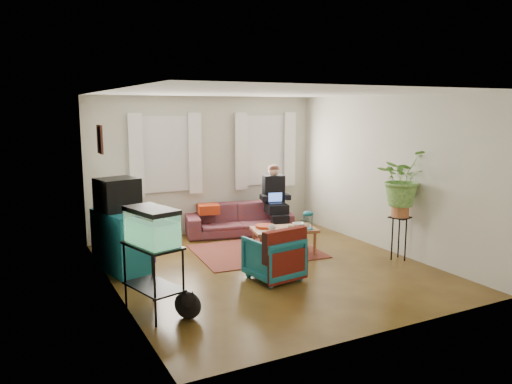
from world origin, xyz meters
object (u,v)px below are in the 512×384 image
side_table (126,229)px  coffee_table (284,241)px  armchair (274,255)px  sofa (239,214)px  plant_stand (399,238)px  aquarium_stand (154,279)px  dresser (121,241)px

side_table → coffee_table: 2.75m
armchair → coffee_table: 1.25m
sofa → plant_stand: 3.07m
side_table → coffee_table: bearing=-35.7°
side_table → armchair: size_ratio=0.92×
side_table → plant_stand: 4.58m
side_table → aquarium_stand: 3.04m
plant_stand → dresser: bearing=160.2°
plant_stand → side_table: bearing=143.7°
coffee_table → plant_stand: (1.46, -1.10, 0.13)m
sofa → dresser: dresser is taller
dresser → coffee_table: dresser is taller
armchair → plant_stand: 2.21m
sofa → dresser: (-2.46, -1.18, 0.06)m
dresser → aquarium_stand: dresser is taller
plant_stand → sofa: bearing=120.8°
armchair → plant_stand: bearing=168.6°
aquarium_stand → coffee_table: size_ratio=0.80×
side_table → aquarium_stand: bearing=-96.6°
armchair → plant_stand: (2.21, -0.11, 0.01)m
sofa → dresser: 2.73m
dresser → side_table: bearing=60.6°
dresser → coffee_table: 2.61m
sofa → aquarium_stand: size_ratio=2.38×
side_table → coffee_table: (2.23, -1.60, -0.10)m
sofa → coffee_table: 1.54m
aquarium_stand → plant_stand: (4.04, 0.31, -0.07)m
side_table → dresser: (-0.34, -1.26, 0.13)m
aquarium_stand → armchair: (1.83, 0.42, -0.08)m
dresser → aquarium_stand: (-0.01, -1.76, -0.03)m
armchair → coffee_table: bearing=-135.6°
side_table → plant_stand: size_ratio=0.90×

